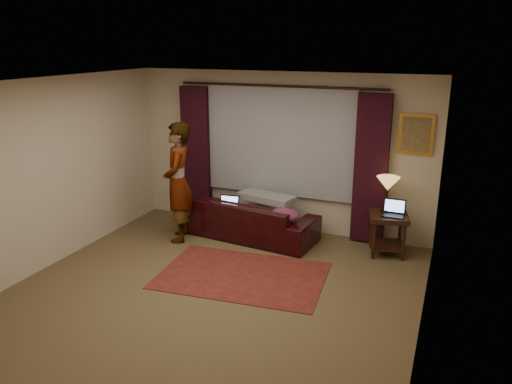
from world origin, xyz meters
TOP-DOWN VIEW (x-y plane):
  - floor at (0.00, 0.00)m, footprint 5.00×5.00m
  - ceiling at (0.00, 0.00)m, footprint 5.00×5.00m
  - wall_back at (0.00, 2.50)m, footprint 5.00×0.02m
  - wall_front at (0.00, -2.50)m, footprint 5.00×0.02m
  - wall_left at (-2.50, 0.00)m, footprint 0.02×5.00m
  - wall_right at (2.50, 0.00)m, footprint 0.02×5.00m
  - sheer_curtain at (0.00, 2.44)m, footprint 2.50×0.05m
  - drape_left at (-1.50, 2.39)m, footprint 0.50×0.14m
  - drape_right at (1.50, 2.39)m, footprint 0.50×0.14m
  - curtain_rod at (0.00, 2.39)m, footprint 0.04×0.04m
  - picture_frame at (2.10, 2.47)m, footprint 0.50×0.04m
  - sofa at (-0.28, 1.89)m, footprint 2.22×1.15m
  - throw_blanket at (-0.08, 2.09)m, footprint 0.98×0.56m
  - clothing_pile at (0.37, 1.67)m, footprint 0.48×0.38m
  - laptop_sofa at (-0.62, 1.78)m, footprint 0.36×0.39m
  - area_rug at (0.16, 0.56)m, footprint 2.33×1.66m
  - end_table at (1.86, 2.04)m, footprint 0.66×0.66m
  - tiffany_lamp at (1.80, 2.13)m, footprint 0.35×0.35m
  - laptop_table at (1.92, 1.98)m, footprint 0.32×0.35m
  - person at (-1.29, 1.39)m, footprint 0.73×0.73m

SIDE VIEW (x-z plane):
  - floor at x=0.00m, z-range -0.01..0.00m
  - area_rug at x=0.16m, z-range 0.00..0.01m
  - end_table at x=1.86m, z-range 0.00..0.63m
  - sofa at x=-0.28m, z-range 0.00..0.86m
  - clothing_pile at x=0.37m, z-range 0.43..0.63m
  - laptop_sofa at x=-0.62m, z-range 0.43..0.66m
  - laptop_table at x=1.92m, z-range 0.63..0.85m
  - throw_blanket at x=-0.08m, z-range 0.82..0.93m
  - tiffany_lamp at x=1.80m, z-range 0.63..1.16m
  - person at x=-1.29m, z-range 0.00..1.88m
  - drape_left at x=-1.50m, z-range 0.03..2.33m
  - drape_right at x=1.50m, z-range 0.03..2.33m
  - wall_back at x=0.00m, z-range 0.00..2.60m
  - wall_front at x=0.00m, z-range 0.00..2.60m
  - wall_left at x=-2.50m, z-range 0.00..2.60m
  - wall_right at x=2.50m, z-range 0.00..2.60m
  - sheer_curtain at x=0.00m, z-range 0.60..2.40m
  - picture_frame at x=2.10m, z-range 1.45..2.05m
  - curtain_rod at x=0.00m, z-range 0.68..4.08m
  - ceiling at x=0.00m, z-range 2.59..2.61m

